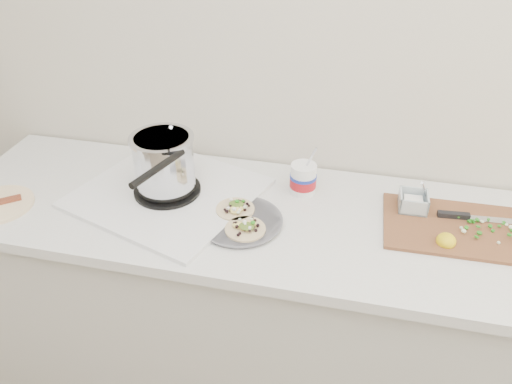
% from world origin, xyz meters
% --- Properties ---
extents(counter, '(2.44, 0.66, 0.90)m').
position_xyz_m(counter, '(0.00, 1.43, 0.45)').
color(counter, beige).
rests_on(counter, ground).
extents(stove, '(0.71, 0.68, 0.27)m').
position_xyz_m(stove, '(-0.47, 1.44, 0.99)').
color(stove, silver).
rests_on(stove, counter).
extents(taco_plate, '(0.28, 0.28, 0.04)m').
position_xyz_m(taco_plate, '(-0.19, 1.34, 0.92)').
color(taco_plate, slate).
rests_on(taco_plate, counter).
extents(tub, '(0.09, 0.09, 0.21)m').
position_xyz_m(tub, '(-0.01, 1.57, 0.97)').
color(tub, white).
rests_on(tub, counter).
extents(cutboard, '(0.43, 0.30, 0.07)m').
position_xyz_m(cutboard, '(0.48, 1.47, 0.92)').
color(cutboard, brown).
rests_on(cutboard, counter).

